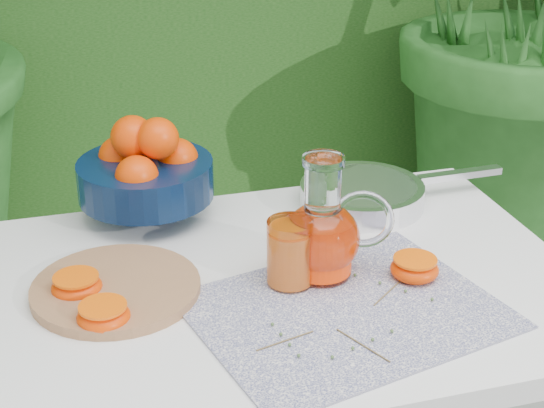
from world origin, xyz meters
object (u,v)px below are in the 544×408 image
object	(u,v)px
cutting_board	(116,289)
juice_pitcher	(323,235)
white_table	(275,322)
fruit_bowl	(146,171)
saute_pan	(364,193)

from	to	relation	value
cutting_board	juice_pitcher	distance (m)	0.34
white_table	juice_pitcher	world-z (taller)	juice_pitcher
fruit_bowl	cutting_board	bearing A→B (deg)	-108.67
cutting_board	saute_pan	xyz separation A→B (m)	(0.50, 0.20, 0.02)
white_table	fruit_bowl	world-z (taller)	fruit_bowl
fruit_bowl	saute_pan	bearing A→B (deg)	-9.94
white_table	cutting_board	distance (m)	0.27
white_table	fruit_bowl	size ratio (longest dim) A/B	3.06
juice_pitcher	saute_pan	size ratio (longest dim) A/B	0.49
fruit_bowl	saute_pan	size ratio (longest dim) A/B	0.77
fruit_bowl	saute_pan	xyz separation A→B (m)	(0.41, -0.07, -0.07)
white_table	cutting_board	xyz separation A→B (m)	(-0.26, 0.03, 0.09)
fruit_bowl	saute_pan	distance (m)	0.42
cutting_board	juice_pitcher	size ratio (longest dim) A/B	1.29
white_table	fruit_bowl	distance (m)	0.39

